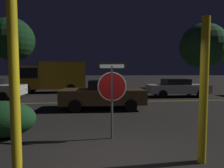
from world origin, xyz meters
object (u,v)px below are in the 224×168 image
Objects in this scene: tree_2 at (12,40)px; hedge_bush_1 at (2,119)px; stop_sign at (112,86)px; passing_car_2 at (103,94)px; passing_car_3 at (177,88)px; yellow_pole_left at (14,76)px; yellow_pole_right at (204,91)px; delivery_truck at (50,76)px; tree_0 at (203,46)px.

hedge_bush_1 is at bearing -67.50° from tree_2.
stop_sign is 1.15× the size of hedge_bush_1.
passing_car_2 is (-0.01, 4.15, -0.73)m from stop_sign.
passing_car_3 is at bearing -54.04° from passing_car_2.
yellow_pole_right is at bearing 4.13° from yellow_pole_left.
tree_2 is at bearing 47.49° from delivery_truck.
yellow_pole_left reaches higher than delivery_truck.
yellow_pole_right reaches higher than hedge_bush_1.
yellow_pole_right reaches higher than delivery_truck.
tree_0 reaches higher than yellow_pole_left.
delivery_truck is at bearing -171.16° from tree_0.
passing_car_2 is at bearing -152.77° from delivery_truck.
stop_sign is at bearing -177.56° from passing_car_2.
hedge_bush_1 is 0.24× the size of tree_0.
yellow_pole_right reaches higher than stop_sign.
tree_0 is (15.15, 14.09, 4.41)m from hedge_bush_1.
tree_0 is (6.22, 6.44, 4.23)m from passing_car_3.
passing_car_3 is 9.90m from tree_0.
delivery_truck is (-4.55, 11.92, 0.09)m from stop_sign.
tree_2 reaches higher than tree_0.
tree_2 is (-4.99, 4.10, 3.99)m from delivery_truck.
yellow_pole_right reaches higher than passing_car_3.
passing_car_3 is 0.59× the size of tree_2.
hedge_bush_1 is at bearing -47.56° from passing_car_3.
passing_car_2 is 0.54× the size of tree_2.
yellow_pole_left is 12.46m from passing_car_3.
passing_car_2 is 0.67× the size of delivery_truck.
hedge_bush_1 is 11.64m from delivery_truck.
passing_car_2 reaches higher than hedge_bush_1.
tree_0 reaches higher than passing_car_3.
passing_car_3 is at bearing 68.29° from stop_sign.
passing_car_2 reaches higher than passing_car_3.
tree_0 is at bearing 64.48° from stop_sign.
yellow_pole_left is 0.55× the size of delivery_truck.
passing_car_3 is (5.86, 3.91, -0.04)m from passing_car_2.
tree_2 reaches higher than yellow_pole_left.
tree_0 is at bearing -84.24° from delivery_truck.
delivery_truck is at bearing -108.46° from passing_car_3.
yellow_pole_right is 14.78m from delivery_truck.
delivery_truck is 17.15m from tree_0.
stop_sign reaches higher than hedge_bush_1.
passing_car_2 is (1.78, 5.88, -1.03)m from yellow_pole_left.
yellow_pole_right is 19.36m from tree_0.
stop_sign is 2.51m from yellow_pole_left.
passing_car_2 is 15.96m from tree_2.
tree_0 is at bearing 49.50° from yellow_pole_left.
tree_2 reaches higher than hedge_bush_1.
passing_car_2 is at bearing -139.41° from tree_0.
tree_2 is (-21.61, 1.52, 0.62)m from tree_0.
delivery_truck is at bearing 32.55° from passing_car_2.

